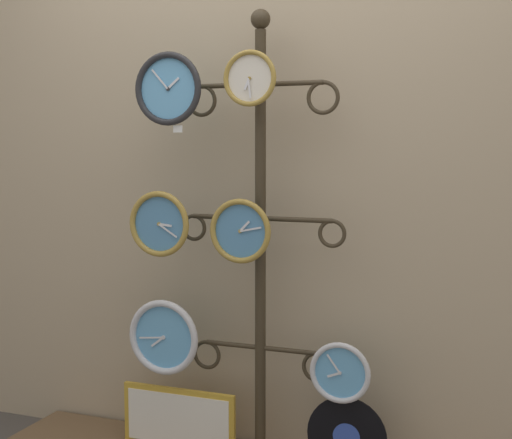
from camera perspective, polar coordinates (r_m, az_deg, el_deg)
shop_wall at (r=3.00m, az=1.44°, el=7.08°), size 4.40×0.04×2.80m
display_stand at (r=2.91m, az=0.35°, el=-5.85°), size 0.71×0.34×1.87m
clock_top_left at (r=2.90m, az=-7.01°, el=10.33°), size 0.29×0.04×0.29m
clock_top_center at (r=2.76m, az=-0.47°, el=11.23°), size 0.21×0.04×0.21m
clock_middle_left at (r=2.93m, az=-7.71°, el=-0.35°), size 0.27×0.04×0.27m
clock_middle_center at (r=2.79m, az=-1.23°, el=-0.93°), size 0.26×0.04×0.26m
clock_bottom_left at (r=3.03m, az=-7.37°, el=-9.31°), size 0.32×0.04×0.32m
clock_bottom_right at (r=2.79m, az=6.76°, el=-12.06°), size 0.24×0.04×0.24m
vinyl_record at (r=2.90m, az=7.26°, el=-16.85°), size 0.32×0.01×0.32m
picture_frame at (r=3.13m, az=-6.23°, el=-15.59°), size 0.51×0.02×0.26m
price_tag_upper at (r=2.88m, az=-6.27°, el=7.21°), size 0.04×0.00×0.03m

